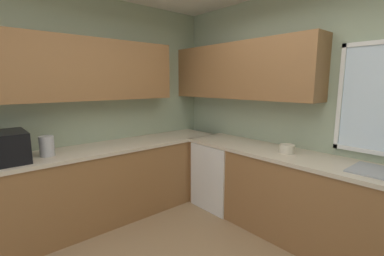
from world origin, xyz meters
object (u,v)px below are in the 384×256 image
(dishwasher, at_px, (222,174))
(bowl, at_px, (287,149))
(kettle, at_px, (47,146))
(microwave, at_px, (5,147))

(dishwasher, height_order, bowl, bowl)
(kettle, bearing_deg, dishwasher, 71.87)
(dishwasher, height_order, microwave, microwave)
(microwave, relative_size, kettle, 2.30)
(kettle, bearing_deg, microwave, -93.26)
(dishwasher, distance_m, kettle, 2.14)
(microwave, height_order, bowl, microwave)
(bowl, bearing_deg, dishwasher, -178.10)
(dishwasher, relative_size, bowl, 5.36)
(dishwasher, xyz_separation_m, microwave, (-0.66, -2.31, 0.62))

